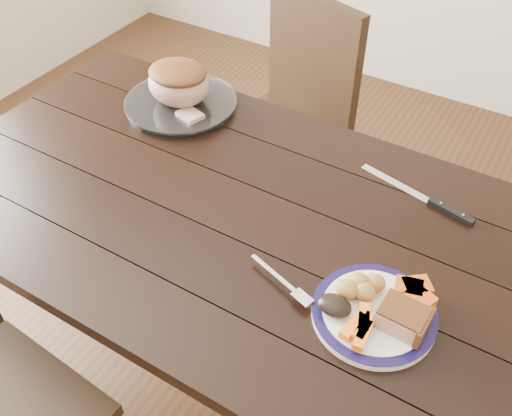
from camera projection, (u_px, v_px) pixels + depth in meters
The scene contains 15 objects.
ground at pixel (239, 368), 1.92m from camera, with size 4.00×4.00×0.00m, color #472B16.
dining_table at pixel (233, 233), 1.47m from camera, with size 1.60×0.91×0.75m.
chair_far at pixel (288, 112), 2.10m from camera, with size 0.53×0.54×0.93m.
dinner_plate at pixel (374, 314), 1.16m from camera, with size 0.25×0.25×0.02m, color white.
plate_rim at pixel (374, 312), 1.15m from camera, with size 0.25×0.25×0.02m, color #110B37.
serving_platter at pixel (181, 104), 1.72m from camera, with size 0.33×0.33×0.02m, color white.
pork_slice at pixel (402, 318), 1.11m from camera, with size 0.09×0.07×0.04m, color tan.
roasted_potatoes at pixel (361, 286), 1.17m from camera, with size 0.09×0.09×0.04m.
carrot_batons at pixel (361, 327), 1.11m from camera, with size 0.06×0.11×0.02m.
pumpkin_wedges at pixel (414, 294), 1.16m from camera, with size 0.09×0.09×0.04m.
dark_mushroom at pixel (335, 305), 1.14m from camera, with size 0.07×0.05×0.03m, color black.
fork at pixel (285, 283), 1.20m from camera, with size 0.17×0.07×0.00m.
roast_joint at pixel (179, 84), 1.67m from camera, with size 0.19×0.16×0.12m, color tan.
cut_slice at pixel (190, 116), 1.64m from camera, with size 0.07×0.06×0.02m, color tan.
carving_knife at pixel (437, 204), 1.40m from camera, with size 0.32×0.09×0.01m.
Camera 1 is at (0.58, -0.84, 1.71)m, focal length 40.00 mm.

